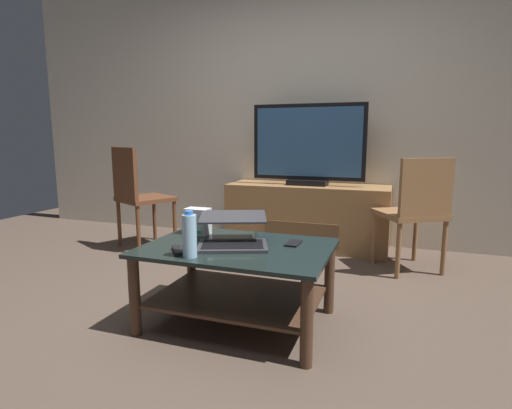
% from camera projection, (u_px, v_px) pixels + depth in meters
% --- Properties ---
extents(ground_plane, '(7.68, 7.68, 0.00)m').
position_uv_depth(ground_plane, '(217.00, 323.00, 2.31)').
color(ground_plane, '#4C3D33').
extents(back_wall, '(6.40, 0.12, 2.80)m').
position_uv_depth(back_wall, '(304.00, 101.00, 4.04)').
color(back_wall, beige).
rests_on(back_wall, ground).
extents(coffee_table, '(1.02, 0.72, 0.45)m').
position_uv_depth(coffee_table, '(238.00, 271.00, 2.26)').
color(coffee_table, black).
rests_on(coffee_table, ground).
extents(media_cabinet, '(1.51, 0.51, 0.60)m').
position_uv_depth(media_cabinet, '(307.00, 216.00, 3.88)').
color(media_cabinet, olive).
rests_on(media_cabinet, ground).
extents(television, '(1.05, 0.20, 0.75)m').
position_uv_depth(television, '(308.00, 146.00, 3.75)').
color(television, black).
rests_on(television, media_cabinet).
extents(dining_chair, '(0.60, 0.60, 0.90)m').
position_uv_depth(dining_chair, '(416.00, 208.00, 3.10)').
color(dining_chair, brown).
rests_on(dining_chair, ground).
extents(side_chair, '(0.59, 0.59, 0.95)m').
position_uv_depth(side_chair, '(137.00, 192.00, 3.78)').
color(side_chair, '#59331E').
rests_on(side_chair, ground).
extents(laptop, '(0.49, 0.50, 0.16)m').
position_uv_depth(laptop, '(233.00, 234.00, 2.25)').
color(laptop, '#333338').
rests_on(laptop, coffee_table).
extents(router_box, '(0.15, 0.10, 0.16)m').
position_uv_depth(router_box, '(198.00, 221.00, 2.50)').
color(router_box, silver).
rests_on(router_box, coffee_table).
extents(water_bottle_near, '(0.07, 0.07, 0.24)m').
position_uv_depth(water_bottle_near, '(190.00, 235.00, 2.02)').
color(water_bottle_near, '#99C6E5').
rests_on(water_bottle_near, coffee_table).
extents(cell_phone, '(0.07, 0.14, 0.01)m').
position_uv_depth(cell_phone, '(293.00, 243.00, 2.28)').
color(cell_phone, black).
rests_on(cell_phone, coffee_table).
extents(tv_remote, '(0.13, 0.15, 0.02)m').
position_uv_depth(tv_remote, '(178.00, 250.00, 2.12)').
color(tv_remote, black).
rests_on(tv_remote, coffee_table).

